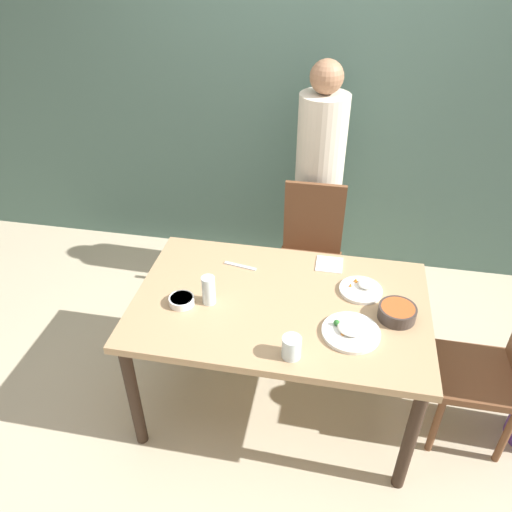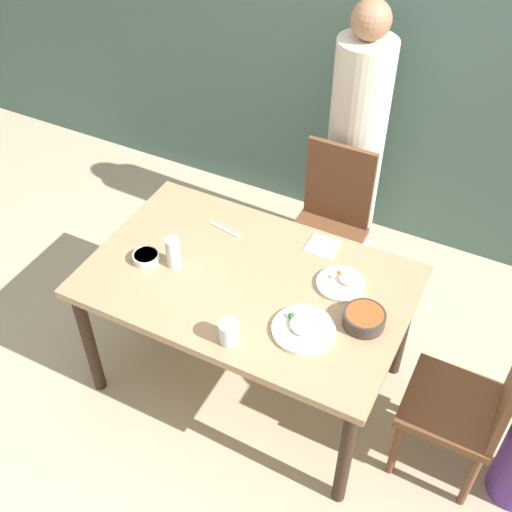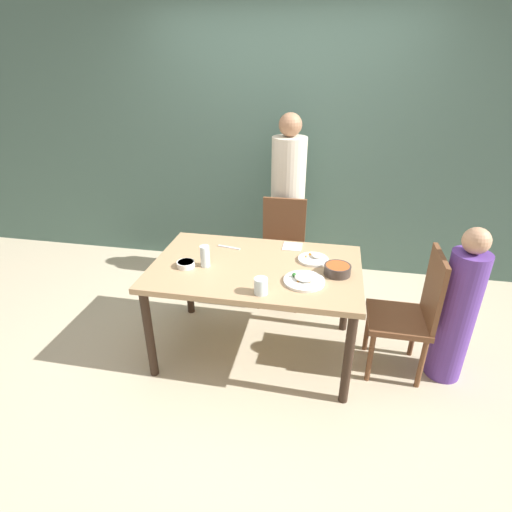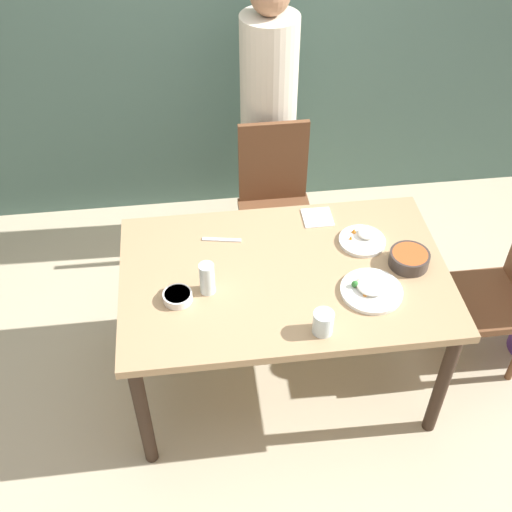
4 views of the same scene
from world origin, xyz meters
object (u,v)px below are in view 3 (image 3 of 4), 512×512
Objects in this scene: chair_adult_spot at (282,249)px; chair_child_spot at (411,312)px; bowl_curry at (337,269)px; person_adult at (287,209)px; person_child at (457,312)px; plate_rice_adult at (304,280)px; glass_water_tall at (205,256)px.

chair_child_spot is at bearing -39.28° from chair_adult_spot.
bowl_curry is (-0.51, -0.01, 0.28)m from chair_child_spot.
chair_adult_spot is 0.58× the size of person_adult.
person_child is at bearing 90.00° from chair_child_spot.
plate_rice_adult is at bearing -144.90° from bowl_curry.
person_adult is 10.73× the size of glass_water_tall.
plate_rice_adult is (0.26, -0.96, 0.26)m from chair_adult_spot.
bowl_curry is at bearing -60.00° from chair_adult_spot.
person_adult is 1.70m from person_child.
chair_adult_spot is 5.23× the size of bowl_curry.
person_adult is at bearing 90.00° from chair_adult_spot.
chair_adult_spot is 0.98m from bowl_curry.
person_child is at bearing -41.60° from person_adult.
chair_child_spot is 5.23× the size of bowl_curry.
plate_rice_adult is at bearing -7.65° from glass_water_tall.
bowl_curry is (0.47, -0.81, 0.28)m from chair_adult_spot.
chair_child_spot reaches higher than plate_rice_adult.
person_adult reaches higher than chair_child_spot.
person_child reaches higher than chair_adult_spot.
chair_child_spot reaches higher than bowl_curry.
chair_child_spot is at bearing 2.66° from glass_water_tall.
chair_adult_spot is at bearing -129.28° from chair_child_spot.
glass_water_tall reaches higher than bowl_curry.
chair_adult_spot is 1.00× the size of chair_child_spot.
person_child is 6.33× the size of bowl_curry.
plate_rice_adult is (-0.72, -0.16, 0.26)m from chair_child_spot.
chair_adult_spot is 1.50m from person_child.
chair_child_spot is at bearing 180.00° from person_child.
person_child reaches higher than bowl_curry.
person_adult reaches higher than glass_water_tall.
person_adult reaches higher than bowl_curry.
chair_adult_spot is at bearing -90.00° from person_adult.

